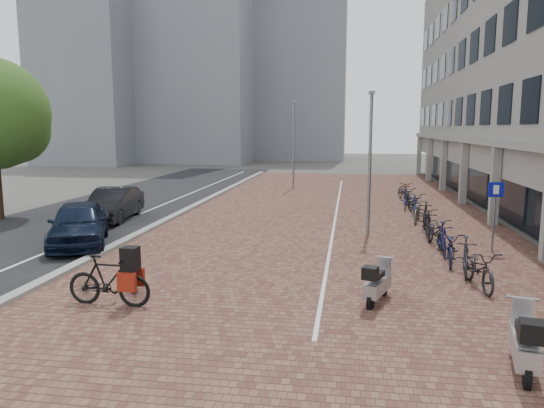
{
  "coord_description": "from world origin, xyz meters",
  "views": [
    {
      "loc": [
        2.8,
        -12.2,
        4.07
      ],
      "look_at": [
        0.0,
        6.0,
        1.3
      ],
      "focal_mm": 33.52,
      "sensor_mm": 36.0,
      "label": 1
    }
  ],
  "objects_px": {
    "car_navy": "(79,224)",
    "scooter_back": "(525,340)",
    "parking_sign": "(495,206)",
    "scooter_front": "(378,282)",
    "car_dark": "(113,204)",
    "hero_bike": "(109,280)"
  },
  "relations": [
    {
      "from": "car_navy",
      "to": "scooter_back",
      "type": "height_order",
      "value": "car_navy"
    },
    {
      "from": "scooter_back",
      "to": "parking_sign",
      "type": "relative_size",
      "value": 0.72
    },
    {
      "from": "scooter_front",
      "to": "scooter_back",
      "type": "height_order",
      "value": "scooter_back"
    },
    {
      "from": "car_navy",
      "to": "scooter_front",
      "type": "distance_m",
      "value": 10.95
    },
    {
      "from": "scooter_front",
      "to": "car_dark",
      "type": "bearing_deg",
      "value": 159.75
    },
    {
      "from": "hero_bike",
      "to": "scooter_back",
      "type": "height_order",
      "value": "hero_bike"
    },
    {
      "from": "scooter_front",
      "to": "parking_sign",
      "type": "xyz_separation_m",
      "value": [
        4.0,
        5.58,
        1.04
      ]
    },
    {
      "from": "car_navy",
      "to": "scooter_back",
      "type": "xyz_separation_m",
      "value": [
        12.24,
        -7.57,
        -0.2
      ]
    },
    {
      "from": "car_dark",
      "to": "scooter_back",
      "type": "distance_m",
      "value": 18.13
    },
    {
      "from": "car_navy",
      "to": "scooter_front",
      "type": "bearing_deg",
      "value": -48.22
    },
    {
      "from": "car_dark",
      "to": "car_navy",
      "type": "bearing_deg",
      "value": -83.94
    },
    {
      "from": "parking_sign",
      "to": "hero_bike",
      "type": "bearing_deg",
      "value": -152.48
    },
    {
      "from": "car_navy",
      "to": "hero_bike",
      "type": "relative_size",
      "value": 2.24
    },
    {
      "from": "car_dark",
      "to": "hero_bike",
      "type": "relative_size",
      "value": 2.17
    },
    {
      "from": "scooter_front",
      "to": "scooter_back",
      "type": "xyz_separation_m",
      "value": [
        2.24,
        -3.12,
        0.06
      ]
    },
    {
      "from": "scooter_back",
      "to": "parking_sign",
      "type": "height_order",
      "value": "parking_sign"
    },
    {
      "from": "car_navy",
      "to": "scooter_front",
      "type": "relative_size",
      "value": 3.04
    },
    {
      "from": "car_dark",
      "to": "hero_bike",
      "type": "distance_m",
      "value": 11.47
    },
    {
      "from": "hero_bike",
      "to": "car_dark",
      "type": "bearing_deg",
      "value": 26.93
    },
    {
      "from": "car_navy",
      "to": "car_dark",
      "type": "xyz_separation_m",
      "value": [
        -1.04,
        4.76,
        -0.05
      ]
    },
    {
      "from": "car_navy",
      "to": "scooter_back",
      "type": "bearing_deg",
      "value": -55.96
    },
    {
      "from": "car_navy",
      "to": "hero_bike",
      "type": "distance_m",
      "value": 6.81
    }
  ]
}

